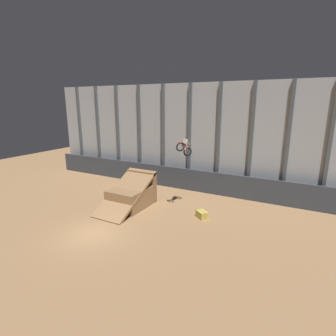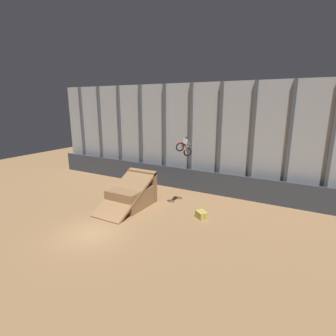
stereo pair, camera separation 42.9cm
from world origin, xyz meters
name	(u,v)px [view 2 (the right image)]	position (x,y,z in m)	size (l,w,h in m)	color
ground_plane	(91,234)	(0.00, 0.00, 0.00)	(60.00, 60.00, 0.00)	#9E754C
arena_back_wall	(178,136)	(0.00, 12.71, 5.27)	(32.00, 0.40, 10.55)	#ADB2B7
lower_barrier	(173,177)	(0.00, 11.63, 1.09)	(31.36, 0.20, 2.19)	#383D47
dirt_ramp	(133,194)	(-0.69, 5.60, 0.98)	(2.86, 5.41, 2.91)	#966F48
rider_bike_solo	(184,147)	(3.51, 7.04, 5.26)	(0.79, 1.70, 1.67)	black
hay_bale_trackside	(201,215)	(5.56, 5.97, 0.28)	(1.08, 1.03, 0.57)	#CCB751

